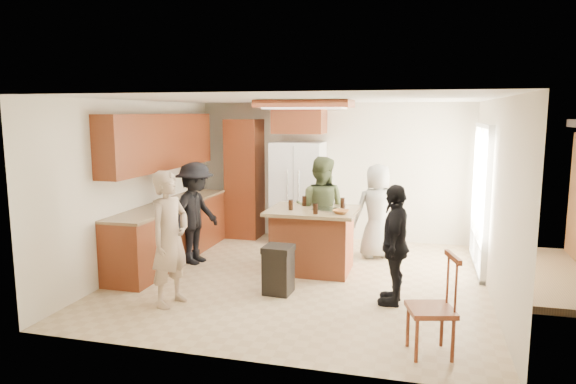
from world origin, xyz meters
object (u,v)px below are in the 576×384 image
(person_front_left, at_px, (170,239))
(person_behind_left, at_px, (320,210))
(spindle_chair, at_px, (433,309))
(person_behind_right, at_px, (377,211))
(person_counter, at_px, (195,213))
(refrigerator, at_px, (298,192))
(kitchen_island, at_px, (313,239))
(person_side_right, at_px, (395,245))
(trash_bin, at_px, (278,269))

(person_front_left, relative_size, person_behind_left, 0.99)
(person_behind_left, xyz_separation_m, spindle_chair, (1.64, -2.74, -0.38))
(person_front_left, height_order, person_behind_left, person_behind_left)
(person_behind_right, height_order, person_counter, person_counter)
(person_behind_left, relative_size, spindle_chair, 1.67)
(refrigerator, bearing_deg, person_behind_right, -26.86)
(person_front_left, xyz_separation_m, person_behind_left, (1.42, 2.18, 0.01))
(kitchen_island, bearing_deg, refrigerator, 110.27)
(person_side_right, bearing_deg, refrigerator, -142.89)
(person_front_left, distance_m, person_side_right, 2.72)
(person_counter, bearing_deg, person_behind_right, -57.96)
(person_front_left, distance_m, spindle_chair, 3.13)
(person_behind_left, relative_size, person_counter, 1.06)
(person_side_right, bearing_deg, person_behind_left, -137.52)
(person_side_right, distance_m, trash_bin, 1.52)
(person_front_left, bearing_deg, person_side_right, -61.11)
(kitchen_island, xyz_separation_m, spindle_chair, (1.67, -2.32, -0.02))
(person_front_left, relative_size, person_side_right, 1.11)
(person_side_right, xyz_separation_m, person_counter, (-3.07, 0.96, 0.05))
(refrigerator, bearing_deg, person_front_left, -102.31)
(person_front_left, xyz_separation_m, person_side_right, (2.62, 0.73, -0.08))
(refrigerator, bearing_deg, person_counter, -124.14)
(person_behind_right, bearing_deg, refrigerator, -46.90)
(refrigerator, height_order, trash_bin, refrigerator)
(person_front_left, bearing_deg, person_behind_left, -19.62)
(person_front_left, height_order, kitchen_island, person_front_left)
(person_behind_right, xyz_separation_m, person_side_right, (0.38, -1.98, -0.02))
(person_behind_left, distance_m, person_side_right, 1.89)
(person_behind_right, height_order, trash_bin, person_behind_right)
(person_front_left, height_order, refrigerator, refrigerator)
(person_front_left, relative_size, spindle_chair, 1.65)
(refrigerator, relative_size, trash_bin, 2.86)
(person_behind_left, distance_m, spindle_chair, 3.22)
(person_front_left, xyz_separation_m, person_counter, (-0.45, 1.69, -0.03))
(person_front_left, bearing_deg, spindle_chair, -87.01)
(person_side_right, relative_size, refrigerator, 0.82)
(person_front_left, distance_m, trash_bin, 1.44)
(refrigerator, bearing_deg, person_side_right, -55.69)
(person_behind_right, xyz_separation_m, person_counter, (-2.69, -1.02, 0.03))
(refrigerator, bearing_deg, person_behind_left, -62.71)
(person_behind_left, relative_size, trash_bin, 2.64)
(person_side_right, bearing_deg, person_counter, -104.65)
(person_counter, height_order, refrigerator, refrigerator)
(refrigerator, bearing_deg, kitchen_island, -69.73)
(trash_bin, bearing_deg, person_behind_right, 61.70)
(kitchen_island, bearing_deg, spindle_chair, -54.19)
(person_front_left, distance_m, person_behind_left, 2.60)
(person_side_right, distance_m, spindle_chair, 1.39)
(trash_bin, xyz_separation_m, spindle_chair, (1.90, -1.26, 0.13))
(person_behind_right, distance_m, trash_bin, 2.32)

